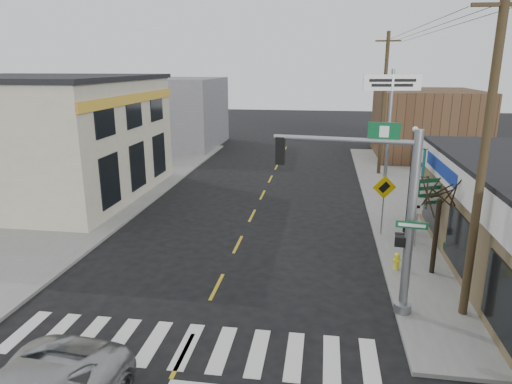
# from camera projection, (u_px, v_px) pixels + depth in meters

# --- Properties ---
(ground) EXTENTS (140.00, 140.00, 0.00)m
(ground) POSITION_uv_depth(u_px,v_px,m) (183.00, 355.00, 12.38)
(ground) COLOR black
(ground) RESTS_ON ground
(sidewalk_right) EXTENTS (6.00, 38.00, 0.13)m
(sidewalk_right) POSITION_uv_depth(u_px,v_px,m) (428.00, 217.00, 23.45)
(sidewalk_right) COLOR slate
(sidewalk_right) RESTS_ON ground
(sidewalk_left) EXTENTS (6.00, 38.00, 0.13)m
(sidewalk_left) POSITION_uv_depth(u_px,v_px,m) (100.00, 202.00, 26.04)
(sidewalk_left) COLOR slate
(sidewalk_left) RESTS_ON ground
(center_line) EXTENTS (0.12, 56.00, 0.01)m
(center_line) POSITION_uv_depth(u_px,v_px,m) (238.00, 244.00, 20.00)
(center_line) COLOR gold
(center_line) RESTS_ON ground
(crosswalk) EXTENTS (11.00, 2.20, 0.01)m
(crosswalk) POSITION_uv_depth(u_px,v_px,m) (187.00, 346.00, 12.76)
(crosswalk) COLOR silver
(crosswalk) RESTS_ON ground
(left_building) EXTENTS (12.00, 12.00, 6.80)m
(left_building) POSITION_uv_depth(u_px,v_px,m) (38.00, 139.00, 26.67)
(left_building) COLOR #B9B49A
(left_building) RESTS_ON ground
(bldg_distant_right) EXTENTS (8.00, 10.00, 5.60)m
(bldg_distant_right) POSITION_uv_depth(u_px,v_px,m) (426.00, 124.00, 38.48)
(bldg_distant_right) COLOR brown
(bldg_distant_right) RESTS_ON ground
(bldg_distant_left) EXTENTS (9.00, 10.00, 6.40)m
(bldg_distant_left) POSITION_uv_depth(u_px,v_px,m) (171.00, 113.00, 43.57)
(bldg_distant_left) COLOR slate
(bldg_distant_left) RESTS_ON ground
(traffic_signal_pole) EXTENTS (4.65, 0.37, 5.89)m
(traffic_signal_pole) POSITION_uv_depth(u_px,v_px,m) (388.00, 204.00, 13.47)
(traffic_signal_pole) COLOR gray
(traffic_signal_pole) RESTS_ON sidewalk_right
(guide_sign) EXTENTS (1.79, 0.14, 3.13)m
(guide_sign) POSITION_uv_depth(u_px,v_px,m) (432.00, 199.00, 19.28)
(guide_sign) COLOR #42341E
(guide_sign) RESTS_ON sidewalk_right
(fire_hydrant) EXTENTS (0.21, 0.21, 0.66)m
(fire_hydrant) POSITION_uv_depth(u_px,v_px,m) (397.00, 260.00, 17.18)
(fire_hydrant) COLOR yellow
(fire_hydrant) RESTS_ON sidewalk_right
(ped_crossing_sign) EXTENTS (1.07, 0.08, 2.76)m
(ped_crossing_sign) POSITION_uv_depth(u_px,v_px,m) (384.00, 194.00, 20.34)
(ped_crossing_sign) COLOR gray
(ped_crossing_sign) RESTS_ON sidewalk_right
(lamp_post) EXTENTS (0.64, 0.50, 4.88)m
(lamp_post) POSITION_uv_depth(u_px,v_px,m) (413.00, 172.00, 20.39)
(lamp_post) COLOR black
(lamp_post) RESTS_ON sidewalk_right
(dance_center_sign) EXTENTS (3.41, 0.21, 7.25)m
(dance_center_sign) POSITION_uv_depth(u_px,v_px,m) (391.00, 101.00, 26.73)
(dance_center_sign) COLOR gray
(dance_center_sign) RESTS_ON sidewalk_right
(bare_tree) EXTENTS (2.13, 2.13, 4.27)m
(bare_tree) POSITION_uv_depth(u_px,v_px,m) (441.00, 185.00, 16.10)
(bare_tree) COLOR black
(bare_tree) RESTS_ON sidewalk_right
(shrub_front) EXTENTS (1.23, 1.23, 0.93)m
(shrub_front) POSITION_uv_depth(u_px,v_px,m) (503.00, 292.00, 14.58)
(shrub_front) COLOR #183211
(shrub_front) RESTS_ON sidewalk_right
(shrub_back) EXTENTS (1.21, 1.21, 0.91)m
(shrub_back) POSITION_uv_depth(u_px,v_px,m) (459.00, 247.00, 18.17)
(shrub_back) COLOR black
(shrub_back) RESTS_ON sidewalk_right
(utility_pole_near) EXTENTS (1.67, 0.25, 9.61)m
(utility_pole_near) POSITION_uv_depth(u_px,v_px,m) (484.00, 158.00, 12.91)
(utility_pole_near) COLOR #422A20
(utility_pole_near) RESTS_ON sidewalk_right
(utility_pole_far) EXTENTS (1.68, 0.25, 9.63)m
(utility_pole_far) POSITION_uv_depth(u_px,v_px,m) (384.00, 103.00, 31.29)
(utility_pole_far) COLOR #40261A
(utility_pole_far) RESTS_ON sidewalk_right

